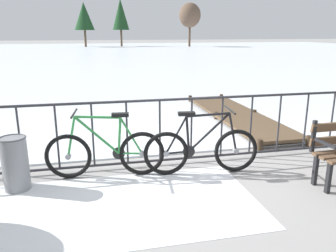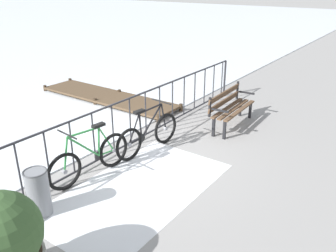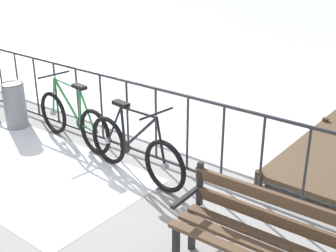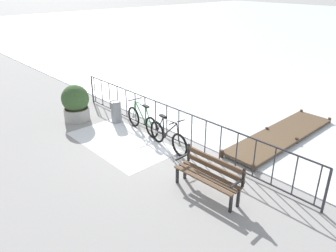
{
  "view_description": "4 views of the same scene",
  "coord_description": "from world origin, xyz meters",
  "px_view_note": "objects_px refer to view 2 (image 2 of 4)",
  "views": [
    {
      "loc": [
        -1.26,
        -5.0,
        2.05
      ],
      "look_at": [
        -0.06,
        0.27,
        0.56
      ],
      "focal_mm": 36.75,
      "sensor_mm": 36.0,
      "label": 1
    },
    {
      "loc": [
        -4.75,
        -4.51,
        3.27
      ],
      "look_at": [
        0.54,
        -0.75,
        0.54
      ],
      "focal_mm": 37.64,
      "sensor_mm": 36.0,
      "label": 2
    },
    {
      "loc": [
        3.71,
        -4.11,
        2.79
      ],
      "look_at": [
        0.42,
        0.04,
        0.57
      ],
      "focal_mm": 47.72,
      "sensor_mm": 36.0,
      "label": 3
    },
    {
      "loc": [
        6.39,
        -6.06,
        4.42
      ],
      "look_at": [
        0.13,
        -0.3,
        0.61
      ],
      "focal_mm": 35.23,
      "sensor_mm": 36.0,
      "label": 4
    }
  ],
  "objects_px": {
    "bicycle_second": "(90,158)",
    "park_bench": "(230,105)",
    "trash_bin": "(38,192)",
    "planter_with_shrub": "(2,245)",
    "bicycle_near_railing": "(148,134)"
  },
  "relations": [
    {
      "from": "bicycle_second",
      "to": "park_bench",
      "type": "bearing_deg",
      "value": -14.64
    },
    {
      "from": "park_bench",
      "to": "trash_bin",
      "type": "relative_size",
      "value": 2.21
    },
    {
      "from": "bicycle_second",
      "to": "planter_with_shrub",
      "type": "relative_size",
      "value": 1.39
    },
    {
      "from": "trash_bin",
      "to": "planter_with_shrub",
      "type": "bearing_deg",
      "value": -139.81
    },
    {
      "from": "bicycle_second",
      "to": "trash_bin",
      "type": "xyz_separation_m",
      "value": [
        -1.19,
        -0.17,
        0.0
      ]
    },
    {
      "from": "park_bench",
      "to": "bicycle_near_railing",
      "type": "bearing_deg",
      "value": 161.19
    },
    {
      "from": "bicycle_second",
      "to": "trash_bin",
      "type": "relative_size",
      "value": 2.33
    },
    {
      "from": "planter_with_shrub",
      "to": "trash_bin",
      "type": "relative_size",
      "value": 1.68
    },
    {
      "from": "bicycle_near_railing",
      "to": "planter_with_shrub",
      "type": "bearing_deg",
      "value": -166.52
    },
    {
      "from": "planter_with_shrub",
      "to": "trash_bin",
      "type": "xyz_separation_m",
      "value": [
        1.05,
        0.89,
        -0.24
      ]
    },
    {
      "from": "trash_bin",
      "to": "park_bench",
      "type": "bearing_deg",
      "value": -9.11
    },
    {
      "from": "bicycle_second",
      "to": "trash_bin",
      "type": "distance_m",
      "value": 1.2
    },
    {
      "from": "bicycle_near_railing",
      "to": "planter_with_shrub",
      "type": "height_order",
      "value": "planter_with_shrub"
    },
    {
      "from": "bicycle_near_railing",
      "to": "trash_bin",
      "type": "xyz_separation_m",
      "value": [
        -2.57,
        0.02,
        0.0
      ]
    },
    {
      "from": "park_bench",
      "to": "trash_bin",
      "type": "bearing_deg",
      "value": 170.89
    }
  ]
}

